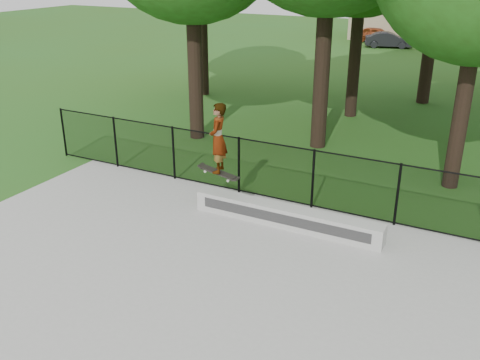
# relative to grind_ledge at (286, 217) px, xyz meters

# --- Properties ---
(ground) EXTENTS (100.00, 100.00, 0.00)m
(ground) POSITION_rel_grind_ledge_xyz_m (0.18, -4.70, -0.29)
(ground) COLOR #2F5818
(ground) RESTS_ON ground
(concrete_slab) EXTENTS (14.00, 12.00, 0.06)m
(concrete_slab) POSITION_rel_grind_ledge_xyz_m (0.18, -4.70, -0.26)
(concrete_slab) COLOR #9F9E9A
(concrete_slab) RESTS_ON ground
(grind_ledge) EXTENTS (4.45, 0.40, 0.47)m
(grind_ledge) POSITION_rel_grind_ledge_xyz_m (0.00, 0.00, 0.00)
(grind_ledge) COLOR #B5B6B0
(grind_ledge) RESTS_ON concrete_slab
(car_a) EXTENTS (3.34, 1.79, 1.09)m
(car_a) POSITION_rel_grind_ledge_xyz_m (-5.55, 29.86, 0.25)
(car_a) COLOR #973C1B
(car_a) RESTS_ON ground
(car_b) EXTENTS (3.04, 1.79, 1.04)m
(car_b) POSITION_rel_grind_ledge_xyz_m (-4.18, 27.82, 0.22)
(car_b) COLOR black
(car_b) RESTS_ON ground
(skater_airborne) EXTENTS (0.83, 0.67, 1.77)m
(skater_airborne) POSITION_rel_grind_ledge_xyz_m (-1.63, -0.18, 1.63)
(skater_airborne) COLOR black
(skater_airborne) RESTS_ON ground
(chainlink_fence) EXTENTS (16.06, 0.06, 1.50)m
(chainlink_fence) POSITION_rel_grind_ledge_xyz_m (0.18, 1.20, 0.52)
(chainlink_fence) COLOR black
(chainlink_fence) RESTS_ON concrete_slab
(distant_building) EXTENTS (12.40, 6.40, 4.30)m
(distant_building) POSITION_rel_grind_ledge_xyz_m (-1.82, 33.30, 1.87)
(distant_building) COLOR tan
(distant_building) RESTS_ON ground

